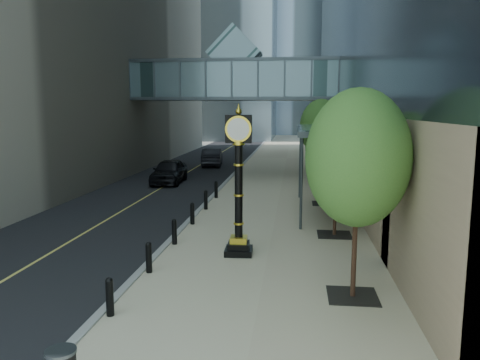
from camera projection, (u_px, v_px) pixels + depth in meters
The scene contains 13 objects.
ground at pixel (207, 343), 10.67m from camera, with size 320.00×320.00×0.00m, color gray.
road at pixel (213, 158), 50.74m from camera, with size 8.00×180.00×0.02m, color black.
sidewalk at pixel (287, 158), 49.80m from camera, with size 8.00×180.00×0.06m, color #BDB192.
curb at pixel (250, 158), 50.27m from camera, with size 0.25×180.00×0.07m, color gray.
distant_tower_c at pixel (268, 5), 124.20m from camera, with size 22.00×22.00×65.00m, color #9AB5C2.
skywalk at pixel (235, 78), 37.33m from camera, with size 17.00×4.20×5.80m.
entrance_canopy at pixel (327, 131), 23.36m from camera, with size 3.00×8.00×4.38m.
bollard_row at pixel (184, 223), 19.74m from camera, with size 0.20×16.20×0.90m.
street_trees at pixel (327, 137), 25.41m from camera, with size 2.86×28.74×5.89m.
street_clock at pixel (239, 192), 16.66m from camera, with size 1.02×1.02×5.24m.
pedestrian at pixel (349, 205), 21.55m from camera, with size 0.60×0.39×1.64m, color #A4A297.
car_near at pixel (169, 171), 33.29m from camera, with size 2.00×4.97×1.69m, color black.
car_far at pixel (212, 157), 43.39m from camera, with size 1.70×4.88×1.61m, color black.
Camera 1 is at (1.94, -9.82, 5.31)m, focal length 35.00 mm.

